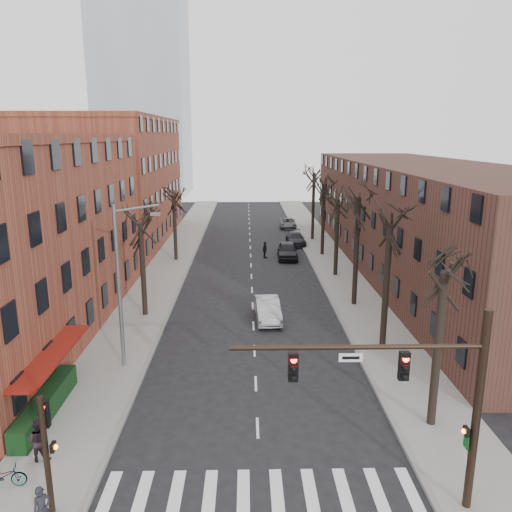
{
  "coord_description": "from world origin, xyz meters",
  "views": [
    {
      "loc": [
        -0.46,
        -15.35,
        12.42
      ],
      "look_at": [
        0.24,
        19.37,
        4.0
      ],
      "focal_mm": 35.0,
      "sensor_mm": 36.0,
      "label": 1
    }
  ],
  "objects": [
    {
      "name": "parked_car_far",
      "position": [
        5.3,
        52.25,
        0.65
      ],
      "size": [
        2.38,
        4.8,
        1.31
      ],
      "primitive_type": "imported",
      "rotation": [
        0.0,
        0.0,
        -0.05
      ],
      "color": "#57595E",
      "rests_on": "ground"
    },
    {
      "name": "signal_mast_arm",
      "position": [
        5.45,
        -1.0,
        4.4
      ],
      "size": [
        8.14,
        0.3,
        7.2
      ],
      "color": "black",
      "rests_on": "ground"
    },
    {
      "name": "parked_car_near",
      "position": [
        3.8,
        34.78,
        0.85
      ],
      "size": [
        2.18,
        5.07,
        1.71
      ],
      "primitive_type": "imported",
      "rotation": [
        0.0,
        0.0,
        -0.03
      ],
      "color": "black",
      "rests_on": "ground"
    },
    {
      "name": "sidewalk_left",
      "position": [
        -8.0,
        35.0,
        0.07
      ],
      "size": [
        4.0,
        90.0,
        0.15
      ],
      "primitive_type": "cube",
      "color": "gray",
      "rests_on": "ground"
    },
    {
      "name": "pedestrian_b",
      "position": [
        -8.49,
        1.77,
        1.02
      ],
      "size": [
        0.89,
        0.72,
        1.74
      ],
      "primitive_type": "imported",
      "rotation": [
        0.0,
        0.0,
        3.07
      ],
      "color": "black",
      "rests_on": "sidewalk_left"
    },
    {
      "name": "parked_car_mid",
      "position": [
        5.3,
        41.42,
        0.71
      ],
      "size": [
        2.15,
        4.96,
        1.42
      ],
      "primitive_type": "imported",
      "rotation": [
        0.0,
        0.0,
        0.03
      ],
      "color": "black",
      "rests_on": "ground"
    },
    {
      "name": "tree_right_e",
      "position": [
        7.6,
        36.0,
        0.0
      ],
      "size": [
        5.2,
        5.2,
        10.8
      ],
      "primitive_type": null,
      "color": "black",
      "rests_on": "ground"
    },
    {
      "name": "silver_sedan",
      "position": [
        1.0,
        17.16,
        0.75
      ],
      "size": [
        1.84,
        4.66,
        1.51
      ],
      "primitive_type": "imported",
      "rotation": [
        0.0,
        0.0,
        0.05
      ],
      "color": "#A3A7AA",
      "rests_on": "ground"
    },
    {
      "name": "signal_pole_left",
      "position": [
        -6.99,
        -0.95,
        2.61
      ],
      "size": [
        0.47,
        0.44,
        4.4
      ],
      "color": "black",
      "rests_on": "ground"
    },
    {
      "name": "ground",
      "position": [
        0.0,
        0.0,
        0.0
      ],
      "size": [
        160.0,
        160.0,
        0.0
      ],
      "primitive_type": "plane",
      "color": "black",
      "rests_on": "ground"
    },
    {
      "name": "tree_right_c",
      "position": [
        7.6,
        20.0,
        0.0
      ],
      "size": [
        5.2,
        5.2,
        11.6
      ],
      "primitive_type": null,
      "color": "black",
      "rests_on": "ground"
    },
    {
      "name": "awning_left",
      "position": [
        -9.4,
        6.0,
        0.0
      ],
      "size": [
        1.2,
        7.0,
        0.15
      ],
      "primitive_type": "cube",
      "color": "maroon",
      "rests_on": "ground"
    },
    {
      "name": "sidewalk_right",
      "position": [
        8.0,
        35.0,
        0.07
      ],
      "size": [
        4.0,
        90.0,
        0.15
      ],
      "primitive_type": "cube",
      "color": "gray",
      "rests_on": "ground"
    },
    {
      "name": "building_left_far",
      "position": [
        -16.0,
        44.0,
        7.0
      ],
      "size": [
        12.0,
        28.0,
        14.0
      ],
      "primitive_type": "cube",
      "color": "brown",
      "rests_on": "ground"
    },
    {
      "name": "tree_left_b",
      "position": [
        -7.6,
        34.0,
        0.0
      ],
      "size": [
        5.2,
        5.2,
        9.5
      ],
      "primitive_type": null,
      "color": "black",
      "rests_on": "ground"
    },
    {
      "name": "pedestrian_a",
      "position": [
        -6.95,
        -1.8,
        0.93
      ],
      "size": [
        0.67,
        0.65,
        1.55
      ],
      "primitive_type": "imported",
      "rotation": [
        0.0,
        0.0,
        0.72
      ],
      "color": "black",
      "rests_on": "sidewalk_left"
    },
    {
      "name": "tree_left_a",
      "position": [
        -7.6,
        18.0,
        0.0
      ],
      "size": [
        5.2,
        5.2,
        9.5
      ],
      "primitive_type": null,
      "color": "black",
      "rests_on": "ground"
    },
    {
      "name": "hedge",
      "position": [
        -9.5,
        5.0,
        0.65
      ],
      "size": [
        0.8,
        6.0,
        1.0
      ],
      "primitive_type": "cube",
      "color": "#123515",
      "rests_on": "sidewalk_left"
    },
    {
      "name": "office_tower",
      "position": [
        -22.0,
        95.0,
        30.0
      ],
      "size": [
        18.0,
        18.0,
        60.0
      ],
      "primitive_type": "cube",
      "color": "#B2B7BF",
      "rests_on": "ground"
    },
    {
      "name": "streetlight",
      "position": [
        -7.03,
        10.0,
        5.01
      ],
      "size": [
        2.45,
        0.22,
        9.03
      ],
      "color": "slate",
      "rests_on": "ground"
    },
    {
      "name": "tree_right_b",
      "position": [
        7.6,
        12.0,
        0.0
      ],
      "size": [
        5.2,
        5.2,
        10.8
      ],
      "primitive_type": null,
      "color": "black",
      "rests_on": "ground"
    },
    {
      "name": "tree_right_d",
      "position": [
        7.6,
        28.0,
        0.0
      ],
      "size": [
        5.2,
        5.2,
        10.0
      ],
      "primitive_type": null,
      "color": "black",
      "rests_on": "ground"
    },
    {
      "name": "tree_right_a",
      "position": [
        7.6,
        4.0,
        0.0
      ],
      "size": [
        5.2,
        5.2,
        10.0
      ],
      "primitive_type": null,
      "color": "black",
      "rests_on": "ground"
    },
    {
      "name": "tree_right_f",
      "position": [
        7.6,
        44.0,
        0.0
      ],
      "size": [
        5.2,
        5.2,
        11.6
      ],
      "primitive_type": null,
      "color": "black",
      "rests_on": "ground"
    },
    {
      "name": "pedestrian_crossing",
      "position": [
        1.46,
        34.96,
        0.88
      ],
      "size": [
        0.82,
        1.11,
        1.75
      ],
      "primitive_type": "imported",
      "rotation": [
        0.0,
        0.0,
        1.14
      ],
      "color": "black",
      "rests_on": "ground"
    },
    {
      "name": "bicycle",
      "position": [
        -9.2,
        0.27,
        0.58
      ],
      "size": [
        1.7,
        0.75,
        0.87
      ],
      "primitive_type": "imported",
      "rotation": [
        0.0,
        0.0,
        1.68
      ],
      "color": "gray",
      "rests_on": "sidewalk_left"
    },
    {
      "name": "building_right",
      "position": [
        16.0,
        30.0,
        5.0
      ],
      "size": [
        12.0,
        50.0,
        10.0
      ],
      "primitive_type": "cube",
      "color": "#462620",
      "rests_on": "ground"
    }
  ]
}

